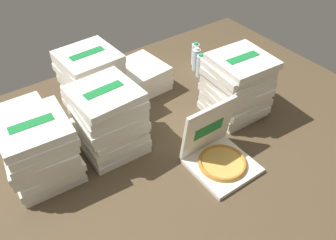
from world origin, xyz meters
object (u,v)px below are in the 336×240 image
at_px(pizza_stack_center_near, 236,86).
at_px(water_bottle_0, 195,54).
at_px(pizza_stack_left_far, 140,76).
at_px(water_bottle_1, 196,59).
at_px(pizza_stack_right_near, 92,81).
at_px(pizza_stack_left_near, 40,151).
at_px(pizza_stack_left_mid, 23,127).
at_px(pizza_stack_right_mid, 109,120).
at_px(water_bottle_2, 200,66).
at_px(open_pizza_box, 218,153).

relative_size(pizza_stack_center_near, water_bottle_0, 2.25).
distance_m(pizza_stack_left_far, water_bottle_1, 0.52).
height_order(pizza_stack_right_near, water_bottle_1, pizza_stack_right_near).
height_order(pizza_stack_left_near, pizza_stack_left_mid, pizza_stack_left_near).
relative_size(pizza_stack_right_mid, pizza_stack_left_mid, 1.16).
relative_size(pizza_stack_right_near, water_bottle_2, 2.25).
xyz_separation_m(pizza_stack_left_mid, water_bottle_1, (1.43, -0.00, -0.00)).
relative_size(pizza_stack_left_near, pizza_stack_left_mid, 1.07).
bearing_deg(pizza_stack_right_mid, open_pizza_box, -47.94).
distance_m(pizza_stack_center_near, water_bottle_0, 0.70).
xyz_separation_m(pizza_stack_right_mid, water_bottle_1, (1.00, 0.39, -0.13)).
bearing_deg(open_pizza_box, pizza_stack_left_mid, 134.45).
bearing_deg(water_bottle_2, pizza_stack_center_near, -101.61).
bearing_deg(water_bottle_0, pizza_stack_center_near, -105.48).
bearing_deg(water_bottle_2, pizza_stack_left_far, 163.07).
height_order(pizza_stack_right_mid, water_bottle_0, pizza_stack_right_mid).
height_order(pizza_stack_left_mid, water_bottle_1, water_bottle_1).
xyz_separation_m(pizza_stack_right_mid, pizza_stack_right_near, (0.10, 0.43, 0.00)).
bearing_deg(pizza_stack_left_far, pizza_stack_right_mid, -137.62).
bearing_deg(pizza_stack_center_near, pizza_stack_left_near, 170.95).
xyz_separation_m(pizza_stack_left_near, pizza_stack_right_near, (0.53, 0.42, 0.03)).
distance_m(open_pizza_box, water_bottle_1, 1.05).
bearing_deg(pizza_stack_left_far, water_bottle_1, -5.80).
bearing_deg(pizza_stack_left_near, pizza_stack_right_mid, -1.46).
bearing_deg(pizza_stack_left_near, pizza_stack_left_mid, 89.71).
bearing_deg(open_pizza_box, water_bottle_1, 58.10).
bearing_deg(pizza_stack_right_mid, pizza_stack_right_near, 77.24).
relative_size(pizza_stack_left_far, pizza_stack_left_mid, 1.04).
bearing_deg(pizza_stack_left_mid, pizza_stack_center_near, -24.60).
relative_size(open_pizza_box, pizza_stack_right_near, 0.86).
relative_size(pizza_stack_center_near, pizza_stack_left_near, 1.09).
distance_m(pizza_stack_center_near, pizza_stack_left_mid, 1.43).
relative_size(open_pizza_box, pizza_stack_left_mid, 1.00).
bearing_deg(pizza_stack_left_near, water_bottle_0, 17.03).
bearing_deg(pizza_stack_left_mid, pizza_stack_left_far, 3.03).
bearing_deg(pizza_stack_left_near, pizza_stack_center_near, -9.05).
bearing_deg(pizza_stack_center_near, water_bottle_2, 78.39).
relative_size(water_bottle_0, water_bottle_1, 1.00).
distance_m(open_pizza_box, pizza_stack_right_mid, 0.68).
bearing_deg(pizza_stack_left_mid, pizza_stack_left_near, -90.29).
height_order(water_bottle_1, water_bottle_2, same).
relative_size(open_pizza_box, pizza_stack_right_mid, 0.86).
relative_size(open_pizza_box, pizza_stack_left_far, 0.97).
distance_m(pizza_stack_right_near, water_bottle_2, 0.89).
bearing_deg(pizza_stack_left_far, open_pizza_box, -92.46).
xyz_separation_m(pizza_stack_right_mid, pizza_stack_left_mid, (-0.43, 0.40, -0.12)).
height_order(open_pizza_box, water_bottle_1, open_pizza_box).
distance_m(open_pizza_box, pizza_stack_right_near, 1.00).
bearing_deg(pizza_stack_center_near, water_bottle_0, 74.52).
distance_m(open_pizza_box, pizza_stack_left_far, 0.94).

